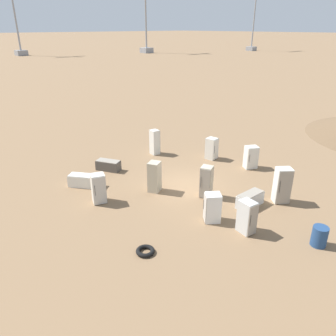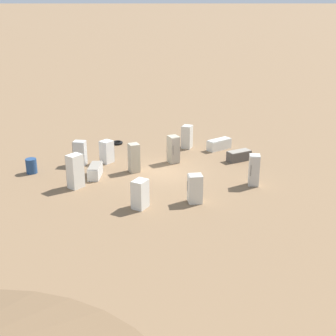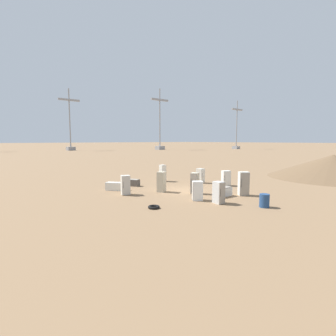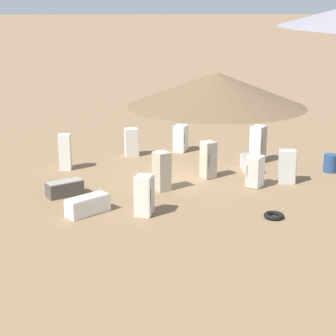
{
  "view_description": "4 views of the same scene",
  "coord_description": "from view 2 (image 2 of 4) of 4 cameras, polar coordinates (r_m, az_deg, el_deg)",
  "views": [
    {
      "loc": [
        -12.67,
        -12.24,
        8.71
      ],
      "look_at": [
        -0.48,
        0.95,
        0.89
      ],
      "focal_mm": 35.0,
      "sensor_mm": 36.0,
      "label": 1
    },
    {
      "loc": [
        26.66,
        0.08,
        10.29
      ],
      "look_at": [
        1.23,
        0.22,
        0.76
      ],
      "focal_mm": 50.0,
      "sensor_mm": 36.0,
      "label": 2
    },
    {
      "loc": [
        -16.24,
        -16.91,
        4.5
      ],
      "look_at": [
        -0.76,
        0.98,
        2.0
      ],
      "focal_mm": 28.0,
      "sensor_mm": 36.0,
      "label": 3
    },
    {
      "loc": [
        -25.8,
        3.06,
        8.02
      ],
      "look_at": [
        -0.99,
        0.19,
        0.76
      ],
      "focal_mm": 60.0,
      "sensor_mm": 36.0,
      "label": 4
    }
  ],
  "objects": [
    {
      "name": "discarded_fridge_7",
      "position": [
        32.95,
        6.24,
        2.89
      ],
      "size": [
        1.6,
        1.83,
        0.73
      ],
      "rotation": [
        0.0,
        0.0,
        0.64
      ],
      "color": "silver",
      "rests_on": "ground_plane"
    },
    {
      "name": "discarded_fridge_1",
      "position": [
        30.17,
        -10.7,
        1.81
      ],
      "size": [
        0.68,
        0.84,
        1.57
      ],
      "rotation": [
        0.0,
        0.0,
        2.98
      ],
      "color": "silver",
      "rests_on": "ground_plane"
    },
    {
      "name": "scrap_tire",
      "position": [
        34.22,
        -6.2,
        3.08
      ],
      "size": [
        0.79,
        0.79,
        0.18
      ],
      "color": "black",
      "rests_on": "ground_plane"
    },
    {
      "name": "discarded_fridge_2",
      "position": [
        26.59,
        -11.26,
        -0.38
      ],
      "size": [
        1.02,
        1.0,
        1.95
      ],
      "rotation": [
        0.0,
        0.0,
        2.47
      ],
      "color": "silver",
      "rests_on": "ground_plane"
    },
    {
      "name": "discarded_fridge_10",
      "position": [
        23.73,
        -3.44,
        -3.19
      ],
      "size": [
        1.0,
        0.95,
        1.51
      ],
      "rotation": [
        0.0,
        0.0,
        2.63
      ],
      "color": "silver",
      "rests_on": "ground_plane"
    },
    {
      "name": "discarded_fridge_8",
      "position": [
        24.33,
        3.31,
        -2.53
      ],
      "size": [
        0.73,
        0.81,
        1.53
      ],
      "rotation": [
        0.0,
        0.0,
        3.27
      ],
      "color": "beige",
      "rests_on": "ground_plane"
    },
    {
      "name": "discarded_fridge_0",
      "position": [
        28.54,
        -4.18,
        1.26
      ],
      "size": [
        0.83,
        0.8,
        1.78
      ],
      "rotation": [
        0.0,
        0.0,
        1.98
      ],
      "color": "#B2A88E",
      "rests_on": "ground_plane"
    },
    {
      "name": "rusty_barrel",
      "position": [
        29.56,
        -16.32,
        0.25
      ],
      "size": [
        0.66,
        0.66,
        0.91
      ],
      "color": "navy",
      "rests_on": "ground_plane"
    },
    {
      "name": "discarded_fridge_5",
      "position": [
        32.98,
        2.33,
        3.82
      ],
      "size": [
        0.88,
        0.87,
        1.62
      ],
      "rotation": [
        0.0,
        0.0,
        2.77
      ],
      "color": "beige",
      "rests_on": "ground_plane"
    },
    {
      "name": "ground_plane",
      "position": [
        28.57,
        -0.45,
        -0.56
      ],
      "size": [
        1000.0,
        1000.0,
        0.0
      ],
      "primitive_type": "plane",
      "color": "#846647"
    },
    {
      "name": "discarded_fridge_6",
      "position": [
        30.34,
        -7.47,
        1.99
      ],
      "size": [
        0.98,
        0.96,
        1.45
      ],
      "rotation": [
        0.0,
        0.0,
        0.91
      ],
      "color": "white",
      "rests_on": "ground_plane"
    },
    {
      "name": "discarded_fridge_9",
      "position": [
        30.03,
        0.67,
        2.29
      ],
      "size": [
        0.92,
        0.86,
        1.77
      ],
      "rotation": [
        0.0,
        0.0,
        5.18
      ],
      "color": "#B2A88E",
      "rests_on": "ground_plane"
    },
    {
      "name": "discarded_fridge_3",
      "position": [
        30.88,
        8.64,
        1.5
      ],
      "size": [
        1.32,
        1.7,
        0.67
      ],
      "rotation": [
        0.0,
        0.0,
        0.48
      ],
      "color": "#4C4742",
      "rests_on": "ground_plane"
    },
    {
      "name": "discarded_fridge_4",
      "position": [
        28.12,
        -8.88,
        -0.36
      ],
      "size": [
        1.63,
        0.72,
        0.74
      ],
      "rotation": [
        0.0,
        0.0,
        4.66
      ],
      "color": "silver",
      "rests_on": "ground_plane"
    },
    {
      "name": "discarded_fridge_11",
      "position": [
        26.84,
        10.45,
        -0.27
      ],
      "size": [
        0.64,
        0.63,
        1.82
      ],
      "rotation": [
        0.0,
        0.0,
        4.62
      ],
      "color": "silver",
      "rests_on": "ground_plane"
    }
  ]
}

